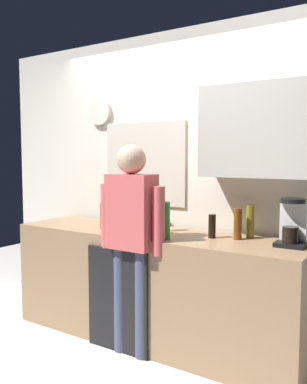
{
  "coord_description": "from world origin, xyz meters",
  "views": [
    {
      "loc": [
        1.8,
        -2.48,
        1.51
      ],
      "look_at": [
        0.03,
        0.25,
        1.23
      ],
      "focal_mm": 38.7,
      "sensor_mm": 36.0,
      "label": 1
    }
  ],
  "objects_px": {
    "coffee_maker": "(293,225)",
    "bottle_green_wine": "(158,213)",
    "bottle_amber_beer": "(238,224)",
    "bottle_dark_sauce": "(212,226)",
    "person_at_sink": "(132,232)",
    "storage_canister": "(151,217)",
    "bottle_red_vinegar": "(104,216)",
    "bottle_olive_oil": "(250,222)",
    "bottle_clear_soda": "(164,220)",
    "cup_terracotta_mug": "(143,225)"
  },
  "relations": [
    {
      "from": "coffee_maker",
      "to": "bottle_green_wine",
      "type": "height_order",
      "value": "coffee_maker"
    },
    {
      "from": "bottle_amber_beer",
      "to": "bottle_dark_sauce",
      "type": "distance_m",
      "value": 0.19
    },
    {
      "from": "person_at_sink",
      "to": "coffee_maker",
      "type": "bearing_deg",
      "value": 18.54
    },
    {
      "from": "storage_canister",
      "to": "bottle_red_vinegar",
      "type": "bearing_deg",
      "value": -130.7
    },
    {
      "from": "bottle_amber_beer",
      "to": "storage_canister",
      "type": "height_order",
      "value": "bottle_amber_beer"
    },
    {
      "from": "bottle_olive_oil",
      "to": "bottle_amber_beer",
      "type": "distance_m",
      "value": 0.12
    },
    {
      "from": "bottle_clear_soda",
      "to": "storage_canister",
      "type": "bearing_deg",
      "value": 132.94
    },
    {
      "from": "bottle_olive_oil",
      "to": "bottle_dark_sauce",
      "type": "bearing_deg",
      "value": -147.82
    },
    {
      "from": "coffee_maker",
      "to": "bottle_red_vinegar",
      "type": "xyz_separation_m",
      "value": [
        -1.53,
        -0.18,
        -0.04
      ]
    },
    {
      "from": "bottle_clear_soda",
      "to": "cup_terracotta_mug",
      "type": "height_order",
      "value": "bottle_clear_soda"
    },
    {
      "from": "coffee_maker",
      "to": "bottle_red_vinegar",
      "type": "relative_size",
      "value": 1.5
    },
    {
      "from": "bottle_amber_beer",
      "to": "bottle_green_wine",
      "type": "xyz_separation_m",
      "value": [
        -0.67,
        -0.04,
        0.03
      ]
    },
    {
      "from": "bottle_amber_beer",
      "to": "bottle_dark_sauce",
      "type": "bearing_deg",
      "value": -163.92
    },
    {
      "from": "bottle_red_vinegar",
      "to": "person_at_sink",
      "type": "height_order",
      "value": "person_at_sink"
    },
    {
      "from": "bottle_dark_sauce",
      "to": "storage_canister",
      "type": "bearing_deg",
      "value": 164.2
    },
    {
      "from": "bottle_green_wine",
      "to": "storage_canister",
      "type": "xyz_separation_m",
      "value": [
        -0.19,
        0.18,
        -0.06
      ]
    },
    {
      "from": "bottle_amber_beer",
      "to": "bottle_red_vinegar",
      "type": "distance_m",
      "value": 1.15
    },
    {
      "from": "bottle_olive_oil",
      "to": "bottle_clear_soda",
      "type": "distance_m",
      "value": 0.65
    },
    {
      "from": "coffee_maker",
      "to": "cup_terracotta_mug",
      "type": "height_order",
      "value": "coffee_maker"
    },
    {
      "from": "bottle_amber_beer",
      "to": "bottle_green_wine",
      "type": "bearing_deg",
      "value": -176.59
    },
    {
      "from": "bottle_green_wine",
      "to": "storage_canister",
      "type": "distance_m",
      "value": 0.27
    },
    {
      "from": "bottle_dark_sauce",
      "to": "bottle_olive_oil",
      "type": "bearing_deg",
      "value": 32.18
    },
    {
      "from": "cup_terracotta_mug",
      "to": "storage_canister",
      "type": "xyz_separation_m",
      "value": [
        -0.06,
        0.22,
        0.04
      ]
    },
    {
      "from": "storage_canister",
      "to": "bottle_green_wine",
      "type": "bearing_deg",
      "value": -43.82
    },
    {
      "from": "bottle_olive_oil",
      "to": "bottle_red_vinegar",
      "type": "bearing_deg",
      "value": -166.91
    },
    {
      "from": "coffee_maker",
      "to": "cup_terracotta_mug",
      "type": "xyz_separation_m",
      "value": [
        -1.19,
        -0.09,
        -0.1
      ]
    },
    {
      "from": "bottle_dark_sauce",
      "to": "cup_terracotta_mug",
      "type": "relative_size",
      "value": 1.96
    },
    {
      "from": "bottle_clear_soda",
      "to": "bottle_green_wine",
      "type": "bearing_deg",
      "value": 130.33
    },
    {
      "from": "bottle_olive_oil",
      "to": "bottle_green_wine",
      "type": "height_order",
      "value": "bottle_green_wine"
    },
    {
      "from": "bottle_green_wine",
      "to": "storage_canister",
      "type": "relative_size",
      "value": 1.76
    },
    {
      "from": "bottle_amber_beer",
      "to": "bottle_dark_sauce",
      "type": "height_order",
      "value": "bottle_amber_beer"
    },
    {
      "from": "bottle_red_vinegar",
      "to": "bottle_green_wine",
      "type": "bearing_deg",
      "value": 16.64
    },
    {
      "from": "bottle_dark_sauce",
      "to": "bottle_clear_soda",
      "type": "distance_m",
      "value": 0.37
    },
    {
      "from": "bottle_dark_sauce",
      "to": "bottle_red_vinegar",
      "type": "relative_size",
      "value": 0.82
    },
    {
      "from": "bottle_clear_soda",
      "to": "bottle_red_vinegar",
      "type": "height_order",
      "value": "bottle_clear_soda"
    },
    {
      "from": "bottle_clear_soda",
      "to": "storage_canister",
      "type": "xyz_separation_m",
      "value": [
        -0.39,
        0.42,
        -0.05
      ]
    },
    {
      "from": "bottle_amber_beer",
      "to": "person_at_sink",
      "type": "bearing_deg",
      "value": -149.69
    },
    {
      "from": "bottle_dark_sauce",
      "to": "cup_terracotta_mug",
      "type": "xyz_separation_m",
      "value": [
        -0.61,
        -0.03,
        -0.04
      ]
    },
    {
      "from": "bottle_olive_oil",
      "to": "bottle_green_wine",
      "type": "distance_m",
      "value": 0.75
    },
    {
      "from": "bottle_olive_oil",
      "to": "person_at_sink",
      "type": "xyz_separation_m",
      "value": [
        -0.74,
        -0.5,
        -0.07
      ]
    },
    {
      "from": "bottle_dark_sauce",
      "to": "storage_canister",
      "type": "height_order",
      "value": "bottle_dark_sauce"
    },
    {
      "from": "bottle_clear_soda",
      "to": "cup_terracotta_mug",
      "type": "relative_size",
      "value": 3.04
    },
    {
      "from": "cup_terracotta_mug",
      "to": "person_at_sink",
      "type": "xyz_separation_m",
      "value": [
        0.12,
        -0.32,
        0.01
      ]
    },
    {
      "from": "bottle_olive_oil",
      "to": "bottle_dark_sauce",
      "type": "distance_m",
      "value": 0.29
    },
    {
      "from": "bottle_green_wine",
      "to": "cup_terracotta_mug",
      "type": "relative_size",
      "value": 3.26
    },
    {
      "from": "cup_terracotta_mug",
      "to": "bottle_red_vinegar",
      "type": "bearing_deg",
      "value": -164.09
    },
    {
      "from": "bottle_red_vinegar",
      "to": "bottle_green_wine",
      "type": "xyz_separation_m",
      "value": [
        0.46,
        0.14,
        0.04
      ]
    },
    {
      "from": "bottle_olive_oil",
      "to": "storage_canister",
      "type": "distance_m",
      "value": 0.92
    },
    {
      "from": "bottle_red_vinegar",
      "to": "bottle_green_wine",
      "type": "height_order",
      "value": "bottle_green_wine"
    },
    {
      "from": "cup_terracotta_mug",
      "to": "storage_canister",
      "type": "bearing_deg",
      "value": 105.91
    }
  ]
}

